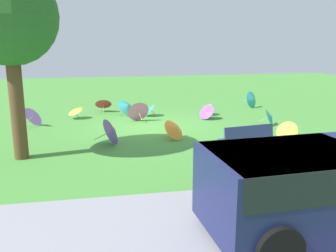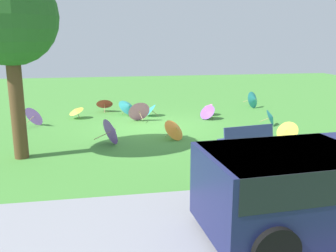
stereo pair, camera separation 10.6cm
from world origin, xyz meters
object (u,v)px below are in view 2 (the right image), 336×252
(parasol_teal_1, at_px, (128,106))
(shade_tree, at_px, (9,19))
(parasol_yellow_0, at_px, (287,131))
(parasol_purple_2, at_px, (207,112))
(parasol_yellow_1, at_px, (76,110))
(parasol_purple_3, at_px, (35,115))
(parasol_purple_1, at_px, (113,131))
(parasol_teal_4, at_px, (254,100))
(parasol_teal_2, at_px, (272,117))
(parasol_orange_0, at_px, (175,129))
(park_bench, at_px, (246,139))
(parasol_teal_0, at_px, (150,109))
(parasol_pink_1, at_px, (139,110))
(parasol_red_0, at_px, (104,103))
(parasol_pink_0, at_px, (206,107))
(van_dark, at_px, (324,183))

(parasol_teal_1, bearing_deg, shade_tree, 58.03)
(parasol_yellow_0, relative_size, parasol_purple_2, 1.03)
(parasol_yellow_1, distance_m, parasol_purple_3, 1.84)
(parasol_teal_1, bearing_deg, parasol_purple_3, 20.73)
(parasol_purple_1, bearing_deg, parasol_teal_4, -143.39)
(parasol_yellow_0, height_order, parasol_teal_2, parasol_yellow_0)
(shade_tree, height_order, parasol_teal_4, shade_tree)
(parasol_teal_1, bearing_deg, parasol_orange_0, 105.93)
(parasol_purple_2, bearing_deg, park_bench, 87.32)
(parasol_orange_0, distance_m, parasol_teal_0, 4.06)
(shade_tree, relative_size, parasol_teal_4, 5.83)
(parasol_orange_0, xyz_separation_m, parasol_yellow_0, (-3.65, 0.83, -0.03))
(parasol_yellow_0, bearing_deg, park_bench, 32.03)
(parasol_pink_1, bearing_deg, parasol_teal_1, -74.91)
(parasol_teal_0, xyz_separation_m, parasol_teal_2, (-4.47, 2.68, 0.03))
(parasol_teal_4, relative_size, parasol_purple_3, 0.92)
(parasol_yellow_0, distance_m, parasol_yellow_1, 8.69)
(park_bench, bearing_deg, parasol_teal_4, -114.73)
(parasol_teal_4, bearing_deg, parasol_teal_1, 5.95)
(parasol_teal_0, xyz_separation_m, parasol_red_0, (1.97, -1.42, 0.12))
(park_bench, relative_size, parasol_pink_0, 2.54)
(parasol_pink_1, bearing_deg, van_dark, 103.06)
(parasol_purple_3, bearing_deg, parasol_yellow_0, 156.14)
(parasol_teal_2, distance_m, parasol_pink_0, 3.13)
(parasol_teal_1, height_order, parasol_teal_2, parasol_teal_1)
(parasol_yellow_1, xyz_separation_m, parasol_purple_2, (-5.47, 1.16, -0.03))
(parasol_pink_0, distance_m, parasol_purple_1, 5.84)
(parasol_pink_0, distance_m, parasol_teal_4, 3.11)
(parasol_purple_1, bearing_deg, van_dark, 118.53)
(parasol_teal_2, bearing_deg, shade_tree, 15.83)
(park_bench, relative_size, parasol_yellow_1, 1.89)
(parasol_purple_3, bearing_deg, parasol_purple_1, 132.24)
(parasol_orange_0, height_order, parasol_purple_2, parasol_orange_0)
(parasol_teal_4, bearing_deg, parasol_pink_1, 18.08)
(parasol_orange_0, relative_size, parasol_red_0, 1.31)
(parasol_teal_1, relative_size, parasol_purple_3, 1.15)
(van_dark, xyz_separation_m, parasol_teal_0, (1.64, -10.55, -0.61))
(parasol_yellow_0, xyz_separation_m, parasol_teal_4, (-1.35, -5.91, 0.08))
(van_dark, height_order, parasol_teal_0, van_dark)
(park_bench, relative_size, parasol_teal_1, 1.48)
(park_bench, height_order, parasol_purple_1, same)
(parasol_teal_2, height_order, parasol_teal_4, parasol_teal_4)
(parasol_orange_0, bearing_deg, parasol_yellow_0, 167.25)
(parasol_teal_2, bearing_deg, park_bench, 54.40)
(van_dark, relative_size, parasol_orange_0, 4.64)
(parasol_teal_2, bearing_deg, parasol_teal_1, -29.52)
(shade_tree, distance_m, parasol_teal_1, 7.45)
(parasol_teal_2, distance_m, parasol_purple_2, 2.69)
(parasol_yellow_1, distance_m, parasol_teal_4, 8.58)
(parasol_yellow_0, relative_size, parasol_teal_1, 0.80)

